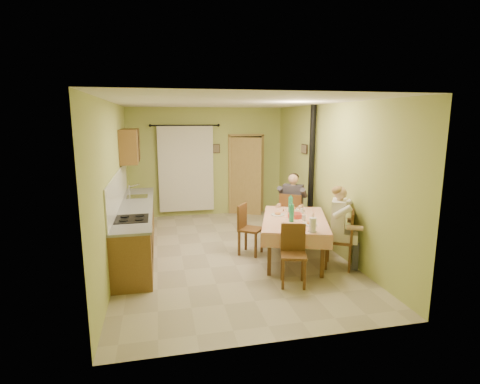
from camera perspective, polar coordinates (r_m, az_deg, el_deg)
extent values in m
cube|color=tan|center=(7.27, -1.78, -9.17)|extent=(4.00, 6.00, 0.01)
cube|color=#AAB55D|center=(9.84, -5.08, 4.56)|extent=(4.00, 0.04, 2.80)
cube|color=#AAB55D|center=(4.06, 6.00, -4.95)|extent=(4.00, 0.04, 2.80)
cube|color=#AAB55D|center=(6.83, -18.57, 1.11)|extent=(0.04, 6.00, 2.80)
cube|color=#AAB55D|center=(7.53, 13.30, 2.28)|extent=(0.04, 6.00, 2.80)
cube|color=white|center=(6.82, -1.92, 13.48)|extent=(4.00, 6.00, 0.04)
cube|color=brown|center=(7.41, -15.48, -5.58)|extent=(0.60, 3.60, 0.88)
cube|color=gray|center=(7.30, -15.67, -2.12)|extent=(0.64, 3.64, 0.04)
cube|color=white|center=(7.25, -18.05, 0.33)|extent=(0.02, 3.60, 0.66)
cube|color=silver|center=(8.07, -15.38, -0.74)|extent=(0.42, 0.42, 0.03)
cube|color=black|center=(6.32, -16.15, -3.94)|extent=(0.52, 0.56, 0.02)
cube|color=black|center=(6.44, -13.27, -7.92)|extent=(0.01, 0.55, 0.55)
cube|color=brown|center=(8.44, -16.40, 6.81)|extent=(0.35, 1.40, 0.70)
cylinder|color=black|center=(9.61, -8.39, 10.01)|extent=(1.70, 0.04, 0.04)
cube|color=silver|center=(9.71, -8.21, 3.51)|extent=(1.40, 0.06, 2.20)
cube|color=black|center=(10.06, 0.91, 2.62)|extent=(0.84, 0.03, 2.06)
cube|color=#A48244|center=(9.96, -1.59, 2.53)|extent=(0.06, 0.06, 2.12)
cube|color=#A48244|center=(10.16, 3.41, 2.69)|extent=(0.06, 0.06, 2.12)
cube|color=#A48244|center=(9.95, 0.95, 8.66)|extent=(0.96, 0.06, 0.06)
cube|color=#A48244|center=(9.86, 0.93, 2.38)|extent=(0.75, 0.41, 2.04)
cube|color=tan|center=(6.81, 8.34, -4.15)|extent=(1.64, 2.11, 0.04)
cube|color=tan|center=(5.95, 8.61, -7.52)|extent=(1.05, 0.37, 0.22)
cube|color=tan|center=(7.73, 8.10, -3.13)|extent=(1.05, 0.37, 0.22)
cube|color=tan|center=(6.84, 3.67, -4.94)|extent=(0.61, 1.76, 0.22)
cube|color=tan|center=(6.88, 12.94, -5.11)|extent=(0.61, 1.76, 0.22)
cylinder|color=white|center=(7.43, 8.11, -2.62)|extent=(0.25, 0.25, 0.02)
ellipsoid|color=#CC7233|center=(7.42, 8.11, -2.46)|extent=(0.12, 0.12, 0.05)
cylinder|color=white|center=(6.24, 8.25, -5.28)|extent=(0.25, 0.25, 0.02)
ellipsoid|color=#CC7233|center=(6.24, 8.25, -5.09)|extent=(0.12, 0.12, 0.05)
cylinder|color=white|center=(6.44, 10.60, -4.83)|extent=(0.25, 0.25, 0.02)
ellipsoid|color=#CC7233|center=(6.44, 10.61, -4.65)|extent=(0.12, 0.12, 0.05)
cylinder|color=white|center=(6.98, 5.77, -3.46)|extent=(0.25, 0.25, 0.02)
ellipsoid|color=#CC7233|center=(6.97, 5.78, -3.29)|extent=(0.12, 0.12, 0.05)
cylinder|color=#DA4B3B|center=(6.84, 8.34, -3.55)|extent=(0.26, 0.26, 0.08)
cylinder|color=white|center=(6.27, 8.52, -5.21)|extent=(0.28, 0.28, 0.02)
cube|color=tan|center=(6.32, 8.71, -4.90)|extent=(0.06, 0.07, 0.03)
cube|color=tan|center=(6.31, 8.90, -4.91)|extent=(0.05, 0.07, 0.03)
cube|color=tan|center=(6.28, 8.46, -4.99)|extent=(0.05, 0.06, 0.03)
cube|color=tan|center=(6.30, 8.06, -4.91)|extent=(0.07, 0.07, 0.03)
cube|color=tan|center=(6.26, 8.63, -5.05)|extent=(0.06, 0.07, 0.03)
cube|color=tan|center=(6.27, 8.48, -5.00)|extent=(0.04, 0.06, 0.03)
cylinder|color=silver|center=(6.67, 9.72, -3.88)|extent=(0.07, 0.07, 0.10)
cylinder|color=silver|center=(7.15, 9.45, -2.87)|extent=(0.07, 0.07, 0.10)
cylinder|color=white|center=(6.02, 11.02, -4.90)|extent=(0.11, 0.11, 0.22)
cylinder|color=silver|center=(6.01, 11.03, -4.63)|extent=(0.02, 0.02, 0.30)
cube|color=#553417|center=(7.90, 7.94, -3.93)|extent=(0.63, 0.63, 0.04)
cube|color=#553417|center=(7.64, 7.62, -2.29)|extent=(0.40, 0.29, 0.52)
cube|color=#553417|center=(5.81, 8.15, -9.53)|extent=(0.47, 0.47, 0.04)
cube|color=#553417|center=(5.90, 8.09, -6.80)|extent=(0.37, 0.14, 0.43)
cube|color=#553417|center=(6.65, 14.87, -7.12)|extent=(0.60, 0.60, 0.04)
cube|color=#553417|center=(6.57, 16.73, -4.98)|extent=(0.25, 0.40, 0.50)
cube|color=#553417|center=(7.04, 1.64, -5.71)|extent=(0.54, 0.54, 0.04)
cube|color=#553417|center=(7.04, 0.32, -3.66)|extent=(0.26, 0.34, 0.45)
cube|color=#38333D|center=(7.79, 7.78, -3.55)|extent=(0.52, 0.53, 0.16)
cube|color=#38333D|center=(7.83, 8.07, -0.84)|extent=(0.45, 0.41, 0.54)
sphere|color=tan|center=(7.75, 8.13, 1.97)|extent=(0.21, 0.21, 0.21)
ellipsoid|color=black|center=(7.78, 8.21, 2.30)|extent=(0.21, 0.21, 0.16)
cube|color=silver|center=(6.62, 15.77, -6.52)|extent=(0.53, 0.51, 0.16)
cube|color=silver|center=(6.53, 14.80, -3.52)|extent=(0.39, 0.46, 0.54)
sphere|color=tan|center=(6.45, 15.06, -0.17)|extent=(0.21, 0.21, 0.21)
ellipsoid|color=olive|center=(6.44, 14.72, 0.20)|extent=(0.21, 0.21, 0.16)
cylinder|color=black|center=(8.03, 10.81, 2.92)|extent=(0.12, 0.12, 2.80)
cylinder|color=black|center=(8.30, 10.50, -5.66)|extent=(0.24, 0.24, 0.30)
cube|color=black|center=(9.81, -3.63, 6.61)|extent=(0.19, 0.03, 0.23)
cube|color=brown|center=(8.56, 9.77, 6.48)|extent=(0.03, 0.31, 0.21)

